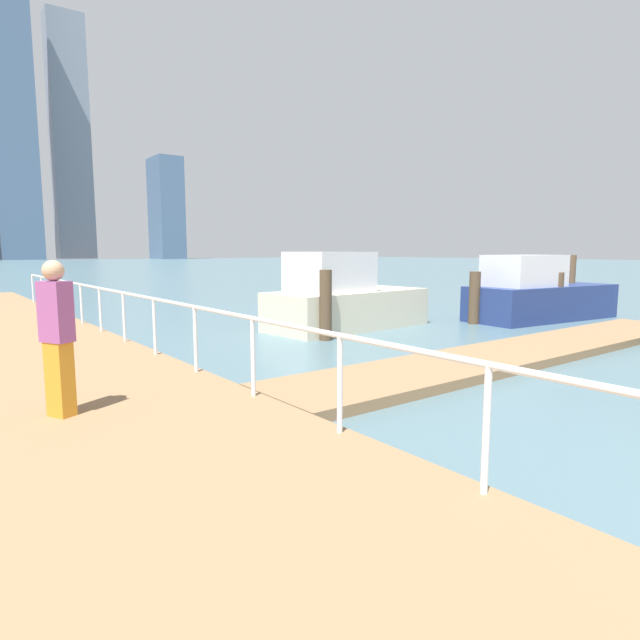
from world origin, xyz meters
The scene contains 14 objects.
ground_plane centered at (0.00, 20.00, 0.00)m, with size 300.00×300.00×0.00m, color slate.
floating_dock centered at (3.88, 7.62, 0.09)m, with size 14.77×2.00×0.18m, color #93704C.
boardwalk_railing centered at (-3.15, 8.97, 1.25)m, with size 0.06×29.06×1.08m.
dock_piling_0 centered at (9.10, 11.89, 0.87)m, with size 0.29×0.29×1.74m, color brown.
dock_piling_1 centered at (1.84, 11.97, 0.93)m, with size 0.33×0.33×1.85m, color brown.
dock_piling_2 centered at (10.12, 10.11, 0.82)m, with size 0.28×0.28×1.64m, color brown.
dock_piling_3 centered at (7.59, 11.55, 0.84)m, with size 0.35×0.35×1.69m, color brown.
dock_piling_4 centered at (12.49, 10.94, 1.10)m, with size 0.27×0.27×2.19m, color brown.
moored_boat_1 centered at (10.18, 10.89, 0.84)m, with size 5.83×2.67×2.21m.
moored_boat_2 centered at (3.57, 13.32, 0.88)m, with size 5.30×2.60×2.31m.
pedestrian_0 centered at (-5.38, 7.78, 1.36)m, with size 0.36×0.42×1.83m.
skyline_tower_3 centered at (17.68, 172.31, 41.64)m, with size 10.69×12.15×83.28m, color slate.
skyline_tower_4 centered at (35.70, 186.43, 37.49)m, with size 11.03×7.87×74.98m, color gray.
skyline_tower_5 centered at (57.37, 163.73, 15.49)m, with size 7.66×12.49×30.98m, color slate.
Camera 1 is at (-6.64, 1.14, 2.32)m, focal length 29.68 mm.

